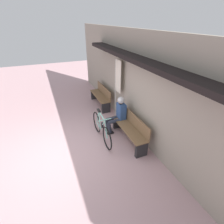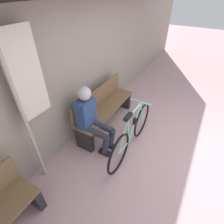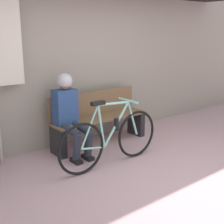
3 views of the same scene
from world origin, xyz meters
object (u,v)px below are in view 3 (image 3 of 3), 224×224
Objects in this scene: park_bench_near at (99,120)px; banner_pole at (2,60)px; person_seated at (69,109)px; bicycle at (111,138)px.

park_bench_near is 0.76× the size of banner_pole.
person_seated is (-0.64, -0.12, 0.30)m from park_bench_near.
park_bench_near is at bearing -7.23° from banner_pole.
bicycle is 1.80m from banner_pole.
banner_pole is (-1.45, 0.18, 1.05)m from park_bench_near.
banner_pole reaches higher than park_bench_near.
person_seated reaches higher than park_bench_near.
person_seated is (-0.25, 0.69, 0.32)m from bicycle.
bicycle is 1.36× the size of person_seated.
bicycle is 0.80m from person_seated.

